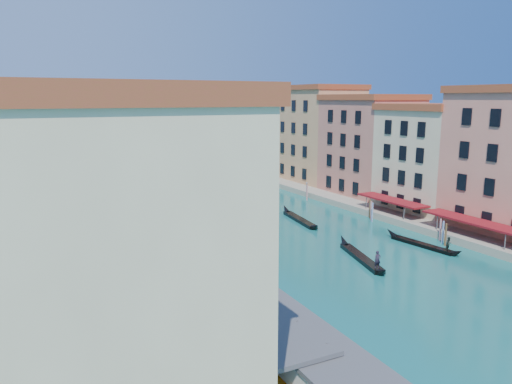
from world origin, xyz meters
TOP-DOWN VIEW (x-y plane):
  - left_bank_palazzos at (-26.00, 64.68)m, footprint 12.80×128.40m
  - right_bank_palazzos at (30.00, 65.00)m, footprint 12.80×128.40m
  - quay at (22.00, 65.00)m, footprint 4.00×140.00m
  - restaurant_awnings at (22.19, 23.00)m, footprint 3.20×44.55m
  - vaporetto_stop at (-16.00, 12.00)m, footprint 5.40×16.40m
  - mooring_poles_right at (19.10, 28.80)m, footprint 1.44×54.24m
  - mooring_poles_left at (-18.50, 12.00)m, footprint 0.24×8.24m
  - vaporetto_near at (-14.00, 6.00)m, footprint 5.65×22.28m
  - vaporetto_far at (-8.87, 81.12)m, footprint 10.28×18.22m
  - gondola_fore at (5.49, 25.38)m, footprint 4.57×13.06m
  - gondola_right at (15.71, 25.86)m, footprint 2.25×11.83m
  - gondola_far at (8.95, 44.46)m, footprint 3.03×13.40m
  - motorboat_mid at (-1.33, 54.33)m, footprint 3.66×6.48m
  - motorboat_far at (8.79, 94.60)m, footprint 3.62×7.35m

SIDE VIEW (x-z plane):
  - gondola_far at x=8.95m, z-range -0.56..1.34m
  - gondola_fore at x=5.49m, z-range -0.88..1.77m
  - gondola_right at x=15.71m, z-range -0.73..1.63m
  - motorboat_mid at x=-1.33m, z-range -0.14..1.14m
  - quay at x=22.00m, z-range 0.00..1.00m
  - motorboat_far at x=8.79m, z-range -0.16..1.30m
  - vaporetto_far at x=-8.87m, z-range -0.13..2.54m
  - mooring_poles_right at x=19.10m, z-range -0.30..2.90m
  - mooring_poles_left at x=-18.50m, z-range -0.30..2.90m
  - vaporetto_stop at x=-16.00m, z-range -0.38..3.27m
  - vaporetto_near at x=-14.00m, z-range -0.16..3.13m
  - restaurant_awnings at x=22.19m, z-range 1.43..4.55m
  - left_bank_palazzos at x=-26.00m, z-range -0.79..20.21m
  - right_bank_palazzos at x=30.00m, z-range -0.75..20.25m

